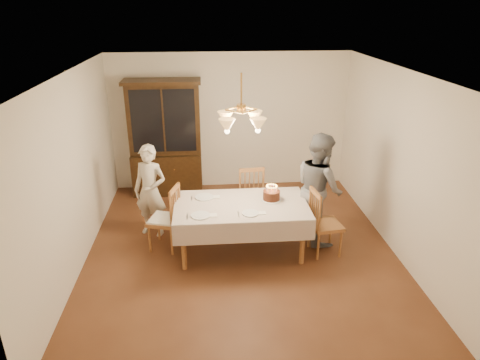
{
  "coord_description": "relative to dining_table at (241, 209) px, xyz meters",
  "views": [
    {
      "loc": [
        -0.47,
        -5.47,
        3.43
      ],
      "look_at": [
        0.0,
        0.2,
        1.05
      ],
      "focal_mm": 32.0,
      "sensor_mm": 36.0,
      "label": 1
    }
  ],
  "objects": [
    {
      "name": "elderly_woman",
      "position": [
        -1.35,
        0.64,
        0.05
      ],
      "size": [
        0.63,
        0.53,
        1.47
      ],
      "primitive_type": "imported",
      "rotation": [
        0.0,
        0.0,
        -0.39
      ],
      "color": "beige",
      "rests_on": "ground"
    },
    {
      "name": "chair_far_side",
      "position": [
        0.22,
        0.97,
        -0.24
      ],
      "size": [
        0.48,
        0.46,
        1.0
      ],
      "color": "brown",
      "rests_on": "ground"
    },
    {
      "name": "place_setting_near_left",
      "position": [
        -0.57,
        -0.32,
        0.08
      ],
      "size": [
        0.41,
        0.26,
        0.02
      ],
      "color": "white",
      "rests_on": "dining_table"
    },
    {
      "name": "chandelier",
      "position": [
        -0.0,
        -0.0,
        1.29
      ],
      "size": [
        0.62,
        0.62,
        0.73
      ],
      "color": "#BF8C3F",
      "rests_on": "ground"
    },
    {
      "name": "dining_table",
      "position": [
        0.0,
        0.0,
        0.0
      ],
      "size": [
        1.9,
        1.1,
        0.76
      ],
      "color": "brown",
      "rests_on": "ground"
    },
    {
      "name": "place_setting_near_right",
      "position": [
        0.11,
        -0.31,
        0.08
      ],
      "size": [
        0.38,
        0.23,
        0.02
      ],
      "color": "white",
      "rests_on": "dining_table"
    },
    {
      "name": "room_shell",
      "position": [
        0.0,
        0.0,
        0.9
      ],
      "size": [
        5.0,
        5.0,
        5.0
      ],
      "color": "white",
      "rests_on": "ground"
    },
    {
      "name": "chair_right_end",
      "position": [
        1.2,
        -0.15,
        -0.24
      ],
      "size": [
        0.47,
        0.49,
        1.0
      ],
      "color": "brown",
      "rests_on": "ground"
    },
    {
      "name": "chair_left_end",
      "position": [
        -1.12,
        0.18,
        -0.23
      ],
      "size": [
        0.53,
        0.54,
        1.0
      ],
      "color": "brown",
      "rests_on": "ground"
    },
    {
      "name": "birthday_cake",
      "position": [
        0.45,
        0.1,
        0.15
      ],
      "size": [
        0.3,
        0.3,
        0.23
      ],
      "color": "white",
      "rests_on": "dining_table"
    },
    {
      "name": "adult_in_grey",
      "position": [
        1.2,
        0.28,
        0.16
      ],
      "size": [
        0.81,
        0.95,
        1.69
      ],
      "primitive_type": "imported",
      "rotation": [
        0.0,
        0.0,
        1.8
      ],
      "color": "slate",
      "rests_on": "ground"
    },
    {
      "name": "place_setting_far_left",
      "position": [
        -0.51,
        0.27,
        0.08
      ],
      "size": [
        0.42,
        0.27,
        0.02
      ],
      "color": "white",
      "rests_on": "dining_table"
    },
    {
      "name": "ground",
      "position": [
        0.0,
        0.0,
        -0.68
      ],
      "size": [
        5.0,
        5.0,
        0.0
      ],
      "primitive_type": "plane",
      "color": "#532B17",
      "rests_on": "ground"
    },
    {
      "name": "china_hutch",
      "position": [
        -1.22,
        2.25,
        0.36
      ],
      "size": [
        1.38,
        0.54,
        2.16
      ],
      "color": "black",
      "rests_on": "ground"
    }
  ]
}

